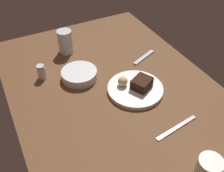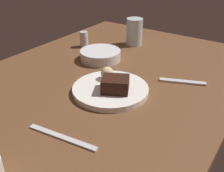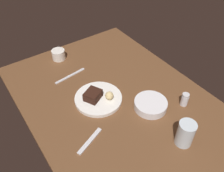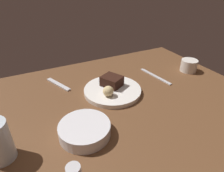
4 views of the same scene
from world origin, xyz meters
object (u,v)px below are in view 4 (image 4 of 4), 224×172
Objects in this scene: coffee_cup at (189,66)px; butter_knife at (155,76)px; chocolate_cake_slice at (112,81)px; side_bowl at (85,130)px; bread_roll at (108,91)px; dessert_spoon at (58,84)px; dessert_plate at (113,90)px.

coffee_cup is 18.87cm from butter_knife.
side_bowl is (19.43, 20.14, -1.94)cm from chocolate_cake_slice.
bread_roll is 47.01cm from coffee_cup.
dessert_spoon is at bearing -53.74° from bread_roll.
chocolate_cake_slice is 24.06cm from dessert_spoon.
side_bowl is at bearing 43.18° from bread_roll.
coffee_cup is (-42.92, -0.74, 2.03)cm from dessert_plate.
side_bowl is (18.51, 17.71, 1.06)cm from dessert_plate.
side_bowl is at bearing 16.71° from coffee_cup.
butter_knife is at bearing -172.95° from dessert_plate.
dessert_spoon is at bearing -40.95° from dessert_plate.
bread_roll reaches higher than dessert_spoon.
butter_knife is at bearing -166.14° from bread_roll.
dessert_spoon is 0.79× the size of butter_knife.
chocolate_cake_slice is 23.75cm from butter_knife.
side_bowl is at bearing 46.04° from chocolate_cake_slice.
dessert_spoon is (14.71, -20.06, -3.51)cm from bread_roll.
bread_roll is 25.13cm from dessert_spoon.
chocolate_cake_slice is 1.00× the size of coffee_cup.
chocolate_cake_slice and bread_roll have the same top height.
butter_knife is (-28.23, -6.96, -3.61)cm from bread_roll.
dessert_spoon is at bearing 65.51° from butter_knife.
bread_roll is 20.20cm from side_bowl.
chocolate_cake_slice reaches higher than dessert_plate.
dessert_spoon is (19.48, -13.68, -3.54)cm from chocolate_cake_slice.
coffee_cup is at bearing -104.53° from butter_knife.
side_bowl is 33.86cm from dessert_spoon.
dessert_plate is 2.99× the size of coffee_cup.
bread_roll is (4.77, 6.39, -0.03)cm from chocolate_cake_slice.
bread_roll is (3.85, 3.95, 2.97)cm from dessert_plate.
bread_roll reaches higher than side_bowl.
side_bowl reaches higher than dessert_plate.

